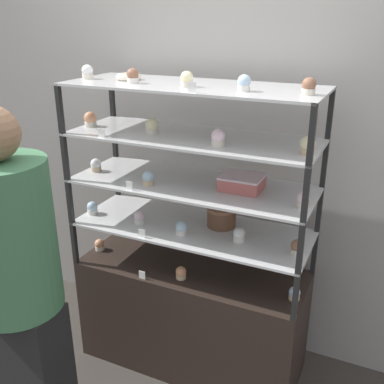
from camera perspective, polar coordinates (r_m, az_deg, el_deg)
ground_plane at (r=2.86m, az=0.00°, el=-20.35°), size 20.00×20.00×0.00m
back_wall at (r=2.55m, az=3.61°, el=7.72°), size 8.00×0.05×2.60m
display_base at (r=2.66m, az=0.00°, el=-15.31°), size 1.24×0.47×0.63m
display_riser_lower at (r=2.37m, az=0.00°, el=-4.74°), size 1.24×0.47×0.24m
display_riser_middle at (r=2.27m, az=0.00°, el=0.80°), size 1.24×0.47×0.24m
display_riser_upper at (r=2.20m, az=0.00°, el=6.78°), size 1.24×0.47×0.24m
display_riser_top at (r=2.15m, az=0.00°, el=13.10°), size 1.24×0.47×0.24m
layer_cake_centerpiece at (r=2.36m, az=3.77°, el=-3.08°), size 0.16×0.16×0.11m
sheet_cake_frosted at (r=2.19m, az=6.39°, el=1.25°), size 0.20×0.17×0.07m
cupcake_0 at (r=2.69m, az=-11.66°, el=-6.59°), size 0.06×0.06×0.07m
cupcake_1 at (r=2.37m, az=-1.41°, el=-10.23°), size 0.06×0.06×0.07m
cupcake_2 at (r=2.27m, az=12.88°, el=-12.46°), size 0.06×0.06×0.07m
price_tag_0 at (r=2.38m, az=-6.36°, el=-10.43°), size 0.04×0.00×0.04m
cupcake_3 at (r=2.56m, az=-12.54°, el=-2.01°), size 0.06×0.06×0.07m
cupcake_4 at (r=2.40m, az=-6.70°, el=-3.21°), size 0.06×0.06×0.07m
cupcake_5 at (r=2.27m, az=-1.37°, el=-4.60°), size 0.06×0.06×0.07m
cupcake_6 at (r=2.22m, az=5.99°, el=-5.43°), size 0.06×0.06×0.07m
cupcake_7 at (r=2.15m, az=13.17°, el=-6.86°), size 0.06×0.06×0.07m
price_tag_1 at (r=2.26m, az=-6.38°, el=-5.23°), size 0.04×0.00×0.04m
cupcake_8 at (r=2.49m, az=-12.11°, el=3.35°), size 0.06×0.06×0.07m
cupcake_9 at (r=2.24m, az=-5.59°, el=1.75°), size 0.06×0.06×0.07m
cupcake_10 at (r=2.03m, az=13.92°, el=-1.02°), size 0.06×0.06×0.07m
price_tag_2 at (r=2.19m, az=-7.97°, el=0.80°), size 0.04×0.00×0.04m
cupcake_11 at (r=2.44m, az=-12.79°, el=8.97°), size 0.06×0.06×0.08m
cupcake_12 at (r=2.24m, az=-5.11°, el=8.30°), size 0.06×0.06×0.08m
cupcake_13 at (r=2.01m, az=3.36°, el=6.86°), size 0.06×0.06×0.08m
cupcake_14 at (r=1.95m, az=14.48°, el=5.71°), size 0.06×0.06×0.08m
price_tag_3 at (r=2.19m, az=-11.43°, el=7.32°), size 0.04×0.00×0.04m
cupcake_15 at (r=2.40m, az=-13.14°, el=14.61°), size 0.06×0.06×0.07m
cupcake_16 at (r=2.20m, az=-7.54°, el=14.39°), size 0.06×0.06×0.07m
cupcake_17 at (r=2.07m, az=-0.67°, el=14.12°), size 0.06×0.06×0.07m
cupcake_18 at (r=1.96m, az=6.63°, el=13.55°), size 0.06×0.06×0.07m
cupcake_19 at (r=1.91m, az=14.61°, el=12.83°), size 0.06×0.06×0.07m
price_tag_4 at (r=1.91m, az=0.01°, el=13.14°), size 0.04×0.00×0.04m
donut_glazed at (r=2.33m, az=-8.08°, el=14.30°), size 0.12×0.12×0.03m
customer_figure at (r=2.07m, az=-21.39°, el=-10.66°), size 0.37×0.37×1.61m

